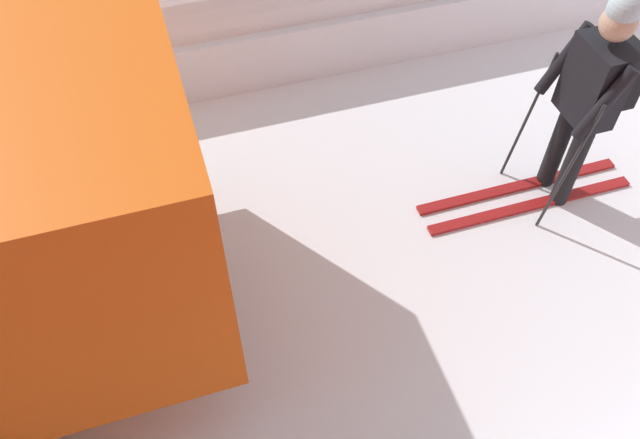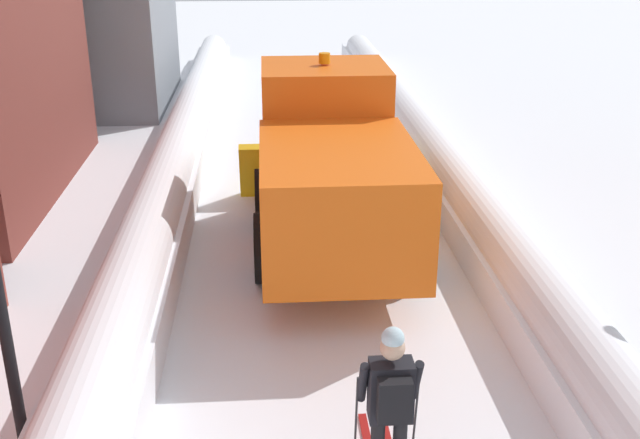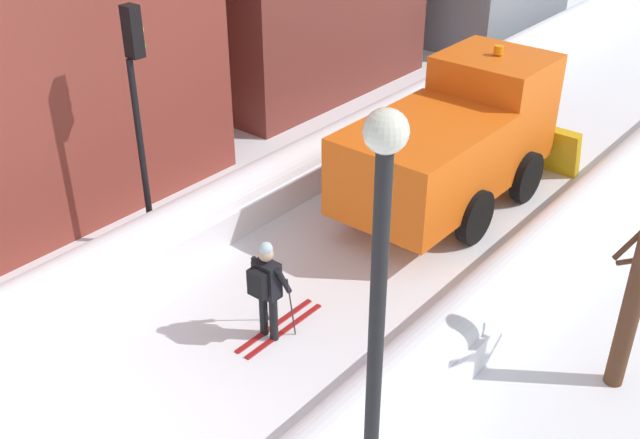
% 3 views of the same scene
% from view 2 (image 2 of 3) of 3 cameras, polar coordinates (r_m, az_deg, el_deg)
% --- Properties ---
extents(ground_plane, '(80.00, 80.00, 0.00)m').
position_cam_2_polar(ground_plane, '(13.88, -0.28, -0.75)').
color(ground_plane, white).
extents(snowbank_left, '(1.10, 36.00, 1.07)m').
position_cam_2_polar(snowbank_left, '(13.82, -11.93, 0.76)').
color(snowbank_left, white).
rests_on(snowbank_left, ground).
extents(snowbank_right, '(1.10, 36.00, 1.02)m').
position_cam_2_polar(snowbank_right, '(14.17, 11.07, 1.24)').
color(snowbank_right, white).
rests_on(snowbank_right, ground).
extents(plow_truck, '(3.20, 5.98, 3.12)m').
position_cam_2_polar(plow_truck, '(12.55, 0.81, 3.94)').
color(plow_truck, orange).
rests_on(plow_truck, ground).
extents(skier, '(0.62, 1.80, 1.81)m').
position_cam_2_polar(skier, '(7.52, 5.30, -13.45)').
color(skier, black).
rests_on(skier, ground).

